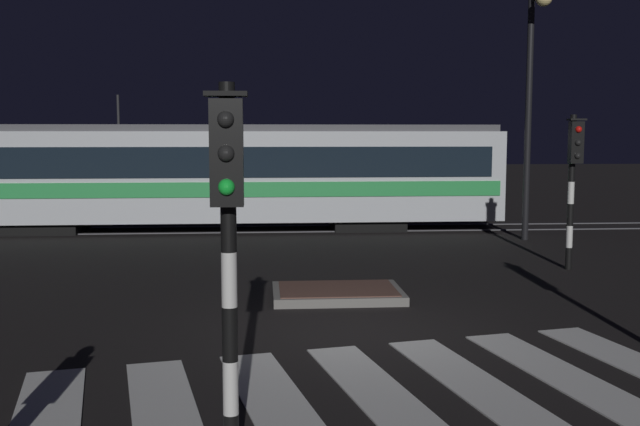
{
  "coord_description": "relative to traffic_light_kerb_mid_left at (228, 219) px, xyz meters",
  "views": [
    {
      "loc": [
        -1.3,
        -11.04,
        2.99
      ],
      "look_at": [
        -0.16,
        3.85,
        1.4
      ],
      "focal_mm": 42.02,
      "sensor_mm": 36.0,
      "label": 1
    }
  ],
  "objects": [
    {
      "name": "ground_plane",
      "position": [
        1.6,
        4.62,
        -2.26
      ],
      "size": [
        120.0,
        120.0,
        0.0
      ],
      "primitive_type": "plane",
      "color": "black"
    },
    {
      "name": "traffic_island",
      "position": [
        1.65,
        6.94,
        -2.18
      ],
      "size": [
        2.35,
        1.63,
        0.18
      ],
      "color": "slate",
      "rests_on": "ground"
    },
    {
      "name": "traffic_light_corner_far_right",
      "position": [
        7.03,
        9.33,
        -0.02
      ],
      "size": [
        0.36,
        0.42,
        3.4
      ],
      "color": "black",
      "rests_on": "ground"
    },
    {
      "name": "rail_far",
      "position": [
        1.6,
        17.52,
        -2.25
      ],
      "size": [
        80.0,
        0.12,
        0.03
      ],
      "primitive_type": "cube",
      "color": "#59595E",
      "rests_on": "ground"
    },
    {
      "name": "traffic_light_kerb_mid_left",
      "position": [
        0.0,
        0.0,
        0.0
      ],
      "size": [
        0.36,
        0.42,
        3.43
      ],
      "color": "black",
      "rests_on": "ground"
    },
    {
      "name": "rail_near",
      "position": [
        1.6,
        16.09,
        -2.25
      ],
      "size": [
        80.0,
        0.12,
        0.03
      ],
      "primitive_type": "cube",
      "color": "#59595E",
      "rests_on": "ground"
    },
    {
      "name": "crosswalk_zebra",
      "position": [
        1.6,
        1.9,
        -2.25
      ],
      "size": [
        8.53,
        5.21,
        0.02
      ],
      "color": "silver",
      "rests_on": "ground"
    },
    {
      "name": "tram",
      "position": [
        -1.36,
        16.8,
        -0.51
      ],
      "size": [
        18.09,
        2.58,
        4.15
      ],
      "color": "silver",
      "rests_on": "ground"
    },
    {
      "name": "street_lamp_trackside_right",
      "position": [
        7.68,
        13.75,
        2.05
      ],
      "size": [
        0.44,
        1.21,
        6.74
      ],
      "color": "black",
      "rests_on": "ground"
    }
  ]
}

